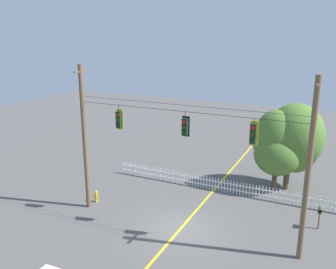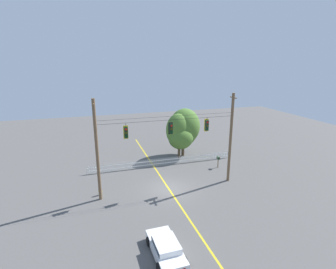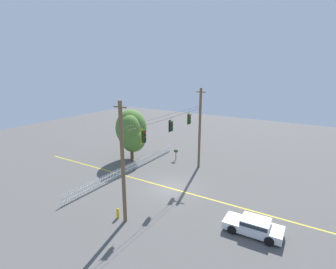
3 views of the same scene
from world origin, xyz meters
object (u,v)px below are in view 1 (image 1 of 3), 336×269
(traffic_signal_southbound_primary, at_px, (253,134))
(autumn_maple_mid, at_px, (295,140))
(autumn_maple_near_fence, at_px, (276,146))
(traffic_signal_eastbound_side, at_px, (119,120))
(roadside_mailbox, at_px, (320,212))
(fire_hydrant, at_px, (96,196))
(traffic_signal_westbound_side, at_px, (185,127))

(traffic_signal_southbound_primary, distance_m, autumn_maple_mid, 9.28)
(autumn_maple_near_fence, bearing_deg, traffic_signal_eastbound_side, -135.13)
(autumn_maple_mid, bearing_deg, traffic_signal_eastbound_side, -135.43)
(roadside_mailbox, bearing_deg, autumn_maple_near_fence, 128.10)
(fire_hydrant, bearing_deg, autumn_maple_near_fence, 34.05)
(traffic_signal_southbound_primary, bearing_deg, autumn_maple_near_fence, 90.15)
(traffic_signal_eastbound_side, distance_m, fire_hydrant, 6.35)
(fire_hydrant, bearing_deg, traffic_signal_eastbound_side, -16.76)
(autumn_maple_mid, bearing_deg, autumn_maple_near_fence, -137.56)
(traffic_signal_southbound_primary, distance_m, autumn_maple_near_fence, 8.35)
(traffic_signal_southbound_primary, xyz_separation_m, autumn_maple_mid, (1.10, 8.86, -2.55))
(autumn_maple_near_fence, bearing_deg, fire_hydrant, -145.95)
(traffic_signal_eastbound_side, relative_size, autumn_maple_near_fence, 0.25)
(roadside_mailbox, bearing_deg, traffic_signal_southbound_primary, -134.04)
(traffic_signal_southbound_primary, relative_size, roadside_mailbox, 1.04)
(autumn_maple_near_fence, height_order, autumn_maple_mid, autumn_maple_mid)
(traffic_signal_southbound_primary, relative_size, autumn_maple_near_fence, 0.24)
(autumn_maple_near_fence, bearing_deg, roadside_mailbox, -51.90)
(traffic_signal_eastbound_side, relative_size, traffic_signal_southbound_primary, 1.05)
(traffic_signal_westbound_side, bearing_deg, roadside_mailbox, 26.35)
(traffic_signal_eastbound_side, xyz_separation_m, traffic_signal_westbound_side, (4.21, -0.00, 0.04))
(autumn_maple_near_fence, distance_m, roadside_mailbox, 5.95)
(traffic_signal_westbound_side, xyz_separation_m, autumn_maple_near_fence, (3.66, 7.83, -2.84))
(traffic_signal_southbound_primary, height_order, autumn_maple_mid, traffic_signal_southbound_primary)
(traffic_signal_westbound_side, height_order, traffic_signal_southbound_primary, same)
(traffic_signal_westbound_side, distance_m, roadside_mailbox, 9.38)
(traffic_signal_southbound_primary, height_order, autumn_maple_near_fence, traffic_signal_southbound_primary)
(traffic_signal_southbound_primary, bearing_deg, traffic_signal_eastbound_side, -180.00)
(autumn_maple_near_fence, xyz_separation_m, roadside_mailbox, (3.40, -4.34, -2.25))
(autumn_maple_near_fence, xyz_separation_m, fire_hydrant, (-10.44, -7.06, -2.96))
(traffic_signal_eastbound_side, height_order, traffic_signal_southbound_primary, same)
(traffic_signal_eastbound_side, height_order, autumn_maple_near_fence, traffic_signal_eastbound_side)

